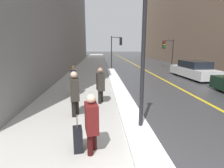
% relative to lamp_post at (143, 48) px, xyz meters
% --- Properties ---
extents(sidewalk_slab, '(4.00, 80.00, 0.01)m').
position_rel_lamp_post_xyz_m(sidewalk_slab, '(-2.37, 12.85, -2.47)').
color(sidewalk_slab, '#B2AFA8').
rests_on(sidewalk_slab, ground).
extents(road_centre_stripe, '(0.16, 80.00, 0.00)m').
position_rel_lamp_post_xyz_m(road_centre_stripe, '(3.63, 12.85, -2.48)').
color(road_centre_stripe, gold).
rests_on(road_centre_stripe, ground).
extents(snow_bank_curb, '(0.81, 17.96, 0.12)m').
position_rel_lamp_post_xyz_m(snow_bank_curb, '(-0.13, 5.13, -2.42)').
color(snow_bank_curb, white).
rests_on(snow_bank_curb, ground).
extents(building_facade_right, '(6.00, 36.00, 12.70)m').
position_rel_lamp_post_xyz_m(building_facade_right, '(12.63, 19.85, 3.87)').
color(building_facade_right, '#846B56').
rests_on(building_facade_right, ground).
extents(lamp_post, '(0.28, 0.28, 4.05)m').
position_rel_lamp_post_xyz_m(lamp_post, '(0.00, 0.00, 0.00)').
color(lamp_post, black).
rests_on(lamp_post, ground).
extents(traffic_light_near, '(1.31, 0.32, 3.69)m').
position_rel_lamp_post_xyz_m(traffic_light_near, '(0.81, 16.04, 0.18)').
color(traffic_light_near, black).
rests_on(traffic_light_near, ground).
extents(traffic_light_far, '(1.31, 0.32, 3.31)m').
position_rel_lamp_post_xyz_m(traffic_light_far, '(6.68, 15.57, -0.10)').
color(traffic_light_far, black).
rests_on(traffic_light_far, ground).
extents(pedestrian_with_shoulder_bag, '(0.36, 0.71, 1.48)m').
position_rel_lamp_post_xyz_m(pedestrian_with_shoulder_bag, '(-1.46, -1.14, -1.66)').
color(pedestrian_with_shoulder_bag, '#340C0C').
rests_on(pedestrian_with_shoulder_bag, ground).
extents(pedestrian_nearside, '(0.41, 0.59, 1.67)m').
position_rel_lamp_post_xyz_m(pedestrian_nearside, '(-2.17, 1.21, -1.56)').
color(pedestrian_nearside, black).
rests_on(pedestrian_nearside, ground).
extents(pedestrian_trailing, '(0.39, 0.57, 1.62)m').
position_rel_lamp_post_xyz_m(pedestrian_trailing, '(-1.24, 2.64, -1.58)').
color(pedestrian_trailing, black).
rests_on(pedestrian_trailing, ground).
extents(pedestrian_in_fedora, '(0.37, 0.54, 1.61)m').
position_rel_lamp_post_xyz_m(pedestrian_in_fedora, '(-2.63, 4.05, -1.60)').
color(pedestrian_in_fedora, black).
rests_on(pedestrian_in_fedora, ground).
extents(parked_car_white, '(1.95, 4.78, 1.39)m').
position_rel_lamp_post_xyz_m(parked_car_white, '(6.28, 8.55, -1.83)').
color(parked_car_white, silver).
rests_on(parked_car_white, ground).
extents(rolling_suitcase, '(0.28, 0.39, 0.95)m').
position_rel_lamp_post_xyz_m(rolling_suitcase, '(-1.81, -1.05, -2.18)').
color(rolling_suitcase, black).
rests_on(rolling_suitcase, ground).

